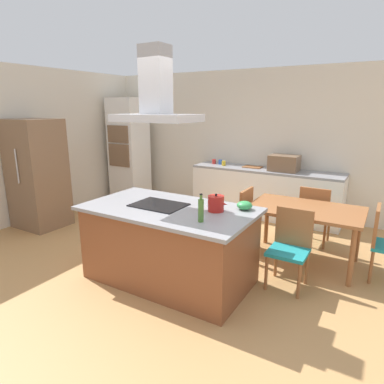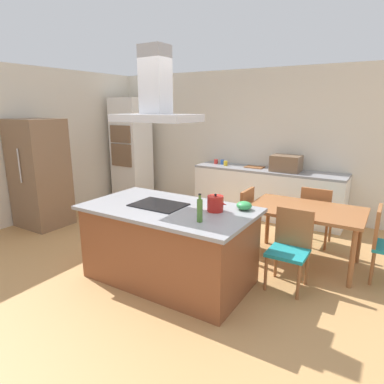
{
  "view_description": "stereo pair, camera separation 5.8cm",
  "coord_description": "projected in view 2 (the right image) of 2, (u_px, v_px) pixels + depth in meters",
  "views": [
    {
      "loc": [
        2.08,
        -2.97,
        2.01
      ],
      "look_at": [
        0.07,
        0.4,
        1.0
      ],
      "focal_mm": 31.14,
      "sensor_mm": 36.0,
      "label": 1
    },
    {
      "loc": [
        2.13,
        -2.94,
        2.01
      ],
      "look_at": [
        0.07,
        0.4,
        1.0
      ],
      "focal_mm": 31.14,
      "sensor_mm": 36.0,
      "label": 2
    }
  ],
  "objects": [
    {
      "name": "refrigerator",
      "position": [
        40.0,
        173.0,
        5.64
      ],
      "size": [
        0.8,
        0.73,
        1.82
      ],
      "color": "brown",
      "rests_on": "ground"
    },
    {
      "name": "wall_oven_stack",
      "position": [
        131.0,
        149.0,
        7.39
      ],
      "size": [
        0.7,
        0.66,
        2.2
      ],
      "color": "white",
      "rests_on": "ground"
    },
    {
      "name": "cutting_board",
      "position": [
        255.0,
        167.0,
        6.25
      ],
      "size": [
        0.34,
        0.24,
        0.02
      ],
      "primitive_type": "cube",
      "color": "#995B33",
      "rests_on": "back_counter"
    },
    {
      "name": "ground",
      "position": [
        225.0,
        238.0,
        5.25
      ],
      "size": [
        16.0,
        16.0,
        0.0
      ],
      "primitive_type": "plane",
      "color": "tan"
    },
    {
      "name": "cooktop",
      "position": [
        159.0,
        205.0,
        3.85
      ],
      "size": [
        0.6,
        0.44,
        0.01
      ],
      "primitive_type": "cube",
      "color": "black",
      "rests_on": "kitchen_island"
    },
    {
      "name": "wall_back",
      "position": [
        267.0,
        142.0,
        6.35
      ],
      "size": [
        7.2,
        0.1,
        2.7
      ],
      "primitive_type": "cube",
      "color": "beige",
      "rests_on": "ground"
    },
    {
      "name": "back_counter",
      "position": [
        266.0,
        193.0,
        6.19
      ],
      "size": [
        2.74,
        0.62,
        0.9
      ],
      "color": "white",
      "rests_on": "ground"
    },
    {
      "name": "chair_at_left_end",
      "position": [
        240.0,
        214.0,
        4.78
      ],
      "size": [
        0.42,
        0.42,
        0.89
      ],
      "color": "teal",
      "rests_on": "ground"
    },
    {
      "name": "tea_kettle",
      "position": [
        215.0,
        204.0,
        3.62
      ],
      "size": [
        0.23,
        0.18,
        0.2
      ],
      "color": "#B21E19",
      "rests_on": "kitchen_island"
    },
    {
      "name": "range_hood",
      "position": [
        156.0,
        98.0,
        3.56
      ],
      "size": [
        0.9,
        0.55,
        0.78
      ],
      "color": "#ADADB2"
    },
    {
      "name": "chair_facing_island",
      "position": [
        291.0,
        243.0,
        3.76
      ],
      "size": [
        0.42,
        0.42,
        0.89
      ],
      "color": "teal",
      "rests_on": "ground"
    },
    {
      "name": "coffee_mug_red",
      "position": [
        216.0,
        162.0,
        6.66
      ],
      "size": [
        0.08,
        0.08,
        0.09
      ],
      "primitive_type": "cylinder",
      "color": "red",
      "rests_on": "back_counter"
    },
    {
      "name": "olive_oil_bottle",
      "position": [
        200.0,
        210.0,
        3.27
      ],
      "size": [
        0.06,
        0.06,
        0.29
      ],
      "color": "#47722D",
      "rests_on": "kitchen_island"
    },
    {
      "name": "countertop_microwave",
      "position": [
        286.0,
        163.0,
        5.87
      ],
      "size": [
        0.5,
        0.38,
        0.28
      ],
      "primitive_type": "cube",
      "color": "brown",
      "rests_on": "back_counter"
    },
    {
      "name": "wall_left",
      "position": [
        50.0,
        143.0,
        6.25
      ],
      "size": [
        0.1,
        8.8,
        2.7
      ],
      "primitive_type": "cube",
      "color": "beige",
      "rests_on": "ground"
    },
    {
      "name": "kitchen_island",
      "position": [
        169.0,
        244.0,
        3.9
      ],
      "size": [
        1.96,
        1.1,
        0.9
      ],
      "color": "brown",
      "rests_on": "ground"
    },
    {
      "name": "dining_table",
      "position": [
        306.0,
        214.0,
        4.27
      ],
      "size": [
        1.4,
        0.9,
        0.75
      ],
      "color": "#995B33",
      "rests_on": "ground"
    },
    {
      "name": "mixing_bowl",
      "position": [
        244.0,
        206.0,
        3.68
      ],
      "size": [
        0.17,
        0.17,
        0.09
      ],
      "primitive_type": "ellipsoid",
      "color": "#33934C",
      "rests_on": "kitchen_island"
    },
    {
      "name": "coffee_mug_blue",
      "position": [
        222.0,
        162.0,
        6.6
      ],
      "size": [
        0.08,
        0.08,
        0.09
      ],
      "primitive_type": "cylinder",
      "color": "#2D56B2",
      "rests_on": "back_counter"
    },
    {
      "name": "coffee_mug_yellow",
      "position": [
        226.0,
        163.0,
        6.45
      ],
      "size": [
        0.08,
        0.08,
        0.09
      ],
      "primitive_type": "cylinder",
      "color": "gold",
      "rests_on": "back_counter"
    },
    {
      "name": "chair_facing_back_wall",
      "position": [
        316.0,
        213.0,
        4.86
      ],
      "size": [
        0.42,
        0.42,
        0.89
      ],
      "color": "teal",
      "rests_on": "ground"
    }
  ]
}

